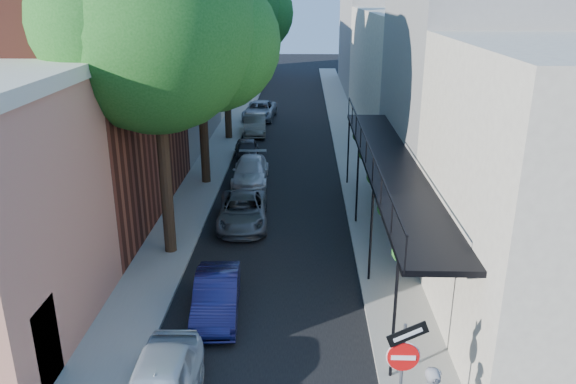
# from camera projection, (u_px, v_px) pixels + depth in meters

# --- Properties ---
(road_surface) EXTENTS (6.00, 64.00, 0.01)m
(road_surface) POSITION_uv_depth(u_px,v_px,m) (288.00, 129.00, 39.57)
(road_surface) COLOR black
(road_surface) RESTS_ON ground
(sidewalk_left) EXTENTS (2.00, 64.00, 0.12)m
(sidewalk_left) POSITION_uv_depth(u_px,v_px,m) (231.00, 128.00, 39.66)
(sidewalk_left) COLOR gray
(sidewalk_left) RESTS_ON ground
(sidewalk_right) EXTENTS (2.00, 64.00, 0.12)m
(sidewalk_right) POSITION_uv_depth(u_px,v_px,m) (345.00, 129.00, 39.45)
(sidewalk_right) COLOR gray
(sidewalk_right) RESTS_ON ground
(buildings_left) EXTENTS (10.10, 59.10, 12.00)m
(buildings_left) POSITION_uv_depth(u_px,v_px,m) (147.00, 59.00, 36.98)
(buildings_left) COLOR tan
(buildings_left) RESTS_ON ground
(buildings_right) EXTENTS (9.80, 55.00, 10.00)m
(buildings_right) POSITION_uv_depth(u_px,v_px,m) (422.00, 67.00, 37.37)
(buildings_right) COLOR beige
(buildings_right) RESTS_ON ground
(sign_post) EXTENTS (0.89, 0.17, 2.99)m
(sign_post) POSITION_uv_depth(u_px,v_px,m) (403.00, 361.00, 11.50)
(sign_post) COLOR #595B60
(sign_post) RESTS_ON ground
(oak_near) EXTENTS (7.48, 6.80, 11.42)m
(oak_near) POSITION_uv_depth(u_px,v_px,m) (169.00, 33.00, 18.43)
(oak_near) COLOR black
(oak_near) RESTS_ON ground
(oak_mid) EXTENTS (6.60, 6.00, 10.20)m
(oak_mid) POSITION_uv_depth(u_px,v_px,m) (208.00, 39.00, 26.20)
(oak_mid) COLOR black
(oak_mid) RESTS_ON ground
(oak_far) EXTENTS (7.70, 7.00, 11.90)m
(oak_far) POSITION_uv_depth(u_px,v_px,m) (232.00, 7.00, 34.30)
(oak_far) COLOR black
(oak_far) RESTS_ON ground
(parked_car_b) EXTENTS (1.55, 3.77, 1.21)m
(parked_car_b) POSITION_uv_depth(u_px,v_px,m) (216.00, 296.00, 16.74)
(parked_car_b) COLOR #161647
(parked_car_b) RESTS_ON ground
(parked_car_c) EXTENTS (2.25, 4.43, 1.20)m
(parked_car_c) POSITION_uv_depth(u_px,v_px,m) (243.00, 211.00, 23.22)
(parked_car_c) COLOR #55575C
(parked_car_c) RESTS_ON ground
(parked_car_d) EXTENTS (1.84, 4.31, 1.24)m
(parked_car_d) POSITION_uv_depth(u_px,v_px,m) (251.00, 171.00, 28.26)
(parked_car_d) COLOR silver
(parked_car_d) RESTS_ON ground
(parked_car_e) EXTENTS (1.73, 3.55, 1.17)m
(parked_car_e) POSITION_uv_depth(u_px,v_px,m) (247.00, 150.00, 32.18)
(parked_car_e) COLOR black
(parked_car_e) RESTS_ON ground
(parked_car_f) EXTENTS (1.69, 4.17, 1.35)m
(parked_car_f) POSITION_uv_depth(u_px,v_px,m) (255.00, 124.00, 37.93)
(parked_car_f) COLOR slate
(parked_car_f) RESTS_ON ground
(parked_car_g) EXTENTS (2.53, 4.91, 1.32)m
(parked_car_g) POSITION_uv_depth(u_px,v_px,m) (260.00, 111.00, 42.38)
(parked_car_g) COLOR gray
(parked_car_g) RESTS_ON ground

